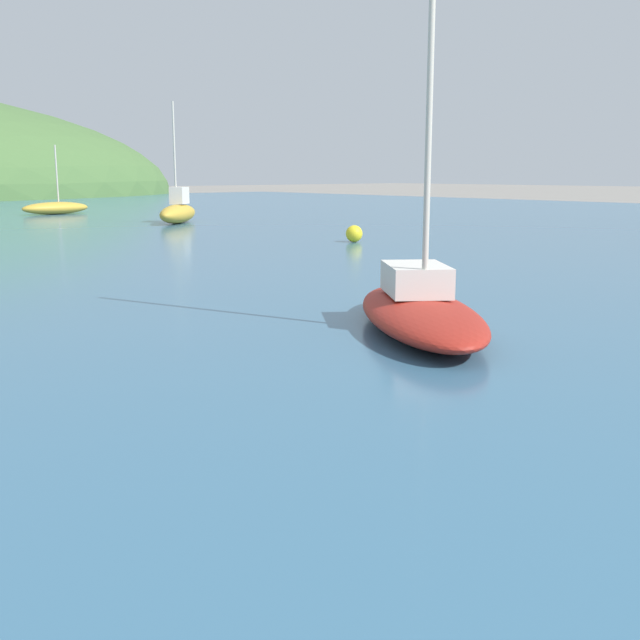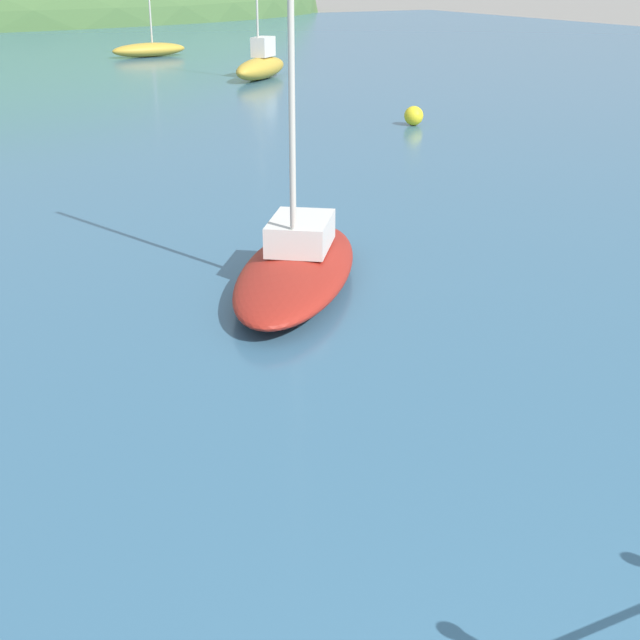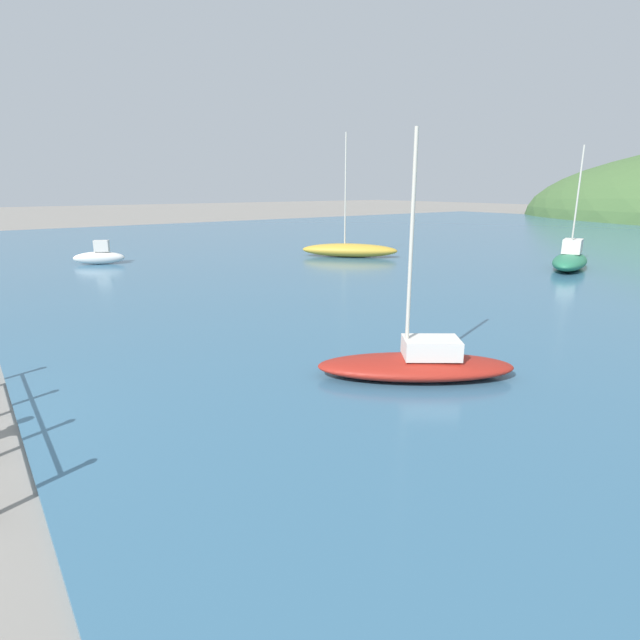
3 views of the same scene
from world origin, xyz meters
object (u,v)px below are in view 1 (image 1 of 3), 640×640
object	(u,v)px
boat_twin_mast	(420,308)
mooring_buoy	(354,234)
boat_far_left	(56,208)
boat_white_sailboat	(178,211)

from	to	relation	value
boat_twin_mast	mooring_buoy	world-z (taller)	boat_twin_mast
boat_far_left	mooring_buoy	xyz separation A→B (m)	(0.59, -18.44, -0.06)
boat_twin_mast	boat_far_left	size ratio (longest dim) A/B	1.39
boat_twin_mast	mooring_buoy	bearing A→B (deg)	50.20
boat_twin_mast	boat_white_sailboat	distance (m)	19.90
boat_twin_mast	boat_white_sailboat	size ratio (longest dim) A/B	1.03
boat_twin_mast	mooring_buoy	xyz separation A→B (m)	(7.20, 8.65, -0.04)
boat_far_left	boat_white_sailboat	bearing A→B (deg)	-83.28
boat_far_left	mooring_buoy	world-z (taller)	boat_far_left
boat_twin_mast	boat_far_left	world-z (taller)	boat_twin_mast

